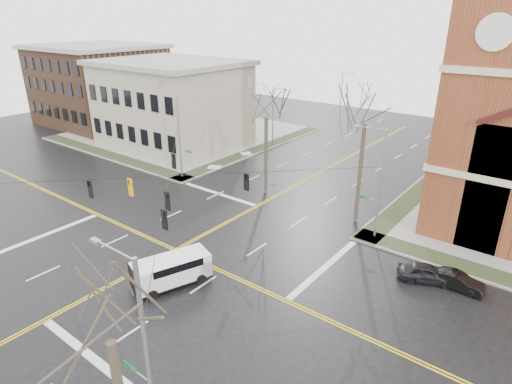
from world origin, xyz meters
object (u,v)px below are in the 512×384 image
Objects in this scene: signal_pole_se at (143,349)px; tree_se at (109,331)px; signal_pole_ne at (379,181)px; tree_nw_far at (169,97)px; streetlight_north_a at (274,114)px; cargo_van at (174,268)px; signal_pole_nw at (180,135)px; parked_car_a at (426,273)px; tree_nw_near at (266,112)px; streetlight_north_b at (342,94)px; parked_car_b at (457,281)px; tree_ne at (365,117)px.

signal_pole_se is 3.31m from tree_se.
signal_pole_ne is 0.78× the size of tree_nw_far.
streetlight_north_a is 34.18m from cargo_van.
cargo_van is at bearing -44.70° from signal_pole_nw.
tree_se is at bearing -44.42° from tree_nw_far.
streetlight_north_a is at bearing 30.31° from parked_car_a.
parked_car_a is at bearing -34.15° from signal_pole_ne.
tree_nw_near is at bearing -0.03° from tree_nw_far.
streetlight_north_b is at bearing 125.99° from cargo_van.
parked_car_a is at bearing -36.37° from streetlight_north_a.
tree_nw_near is (-18.28, 6.06, 7.71)m from parked_car_a.
cargo_van is (-7.98, 8.49, -3.77)m from signal_pole_se.
parked_car_b is (30.04, -3.31, -4.38)m from signal_pole_nw.
tree_nw_far is at bearing -108.57° from streetlight_north_a.
signal_pole_ne is at bearing -37.87° from tree_ne.
tree_nw_far is at bearing 150.33° from signal_pole_nw.
tree_nw_far reaches higher than cargo_van.
streetlight_north_a is 35.64m from parked_car_b.
cargo_van is at bearing -41.92° from tree_nw_far.
signal_pole_ne reaches higher than streetlight_north_a.
parked_car_b is (29.37, -39.81, -3.90)m from streetlight_north_b.
streetlight_north_b is 2.30× the size of parked_car_b.
tree_ne is (19.52, -34.59, 4.90)m from streetlight_north_b.
tree_nw_far is at bearing 79.74° from parked_car_b.
streetlight_north_a is at bearing 143.10° from signal_pole_ne.
streetlight_north_b is 49.62m from parked_car_b.
signal_pole_nw is 20.75m from tree_ne.
signal_pole_se reaches higher than parked_car_a.
signal_pole_se is at bearing 158.53° from parked_car_b.
parked_car_b is at bearing -24.10° from signal_pole_ne.
tree_nw_far is (-26.74, 2.33, 3.38)m from signal_pole_ne.
tree_nw_near is at bearing 177.71° from tree_ne.
signal_pole_ne is 7.92m from parked_car_a.
tree_se reaches higher than signal_pole_ne.
signal_pole_ne is 0.86× the size of tree_se.
signal_pole_ne is 1.60× the size of cargo_van.
cargo_van is 15.05m from tree_se.
signal_pole_se is at bearing -69.73° from streetlight_north_b.
cargo_van is 1.48× the size of parked_car_a.
parked_car_a is at bearing -7.56° from signal_pole_nw.
streetlight_north_b is at bearing 105.06° from tree_nw_near.
tree_ne is at bearing 142.13° from signal_pole_ne.
cargo_van is 19.16m from tree_ne.
tree_nw_near is (9.87, 2.32, 3.41)m from signal_pole_nw.
tree_nw_far is at bearing 135.58° from tree_se.
cargo_van is at bearing -74.66° from streetlight_north_b.
signal_pole_se is 2.37× the size of parked_car_a.
signal_pole_ne is 2.37× the size of parked_car_a.
cargo_van reaches higher than parked_car_b.
tree_nw_far is 24.30m from tree_ne.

